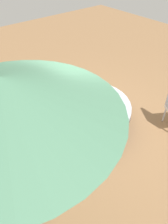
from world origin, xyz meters
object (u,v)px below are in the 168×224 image
object	(u,v)px
throw_pillow_4	(58,107)
throw_pillow_0	(85,87)
round_bed	(84,114)
throw_pillow_2	(62,93)
throw_pillow_3	(55,99)
throw_pillow_1	(73,88)
patio_umbrella	(5,97)

from	to	relation	value
throw_pillow_4	throw_pillow_0	bearing A→B (deg)	103.97
round_bed	throw_pillow_0	distance (m)	0.70
throw_pillow_2	throw_pillow_4	size ratio (longest dim) A/B	0.99
throw_pillow_2	throw_pillow_3	world-z (taller)	throw_pillow_3
round_bed	throw_pillow_1	distance (m)	0.72
round_bed	patio_umbrella	size ratio (longest dim) A/B	0.85
throw_pillow_0	throw_pillow_1	world-z (taller)	throw_pillow_0
throw_pillow_1	patio_umbrella	distance (m)	3.30
throw_pillow_3	patio_umbrella	bearing A→B (deg)	-42.67
throw_pillow_1	patio_umbrella	bearing A→B (deg)	-49.89
round_bed	throw_pillow_0	size ratio (longest dim) A/B	4.22
throw_pillow_3	throw_pillow_4	size ratio (longest dim) A/B	1.01
throw_pillow_0	throw_pillow_4	bearing A→B (deg)	-76.03
throw_pillow_2	patio_umbrella	size ratio (longest dim) A/B	0.16
throw_pillow_2	throw_pillow_3	size ratio (longest dim) A/B	0.98
throw_pillow_0	throw_pillow_4	size ratio (longest dim) A/B	1.21
throw_pillow_0	patio_umbrella	size ratio (longest dim) A/B	0.20
throw_pillow_1	throw_pillow_3	size ratio (longest dim) A/B	0.95
round_bed	throw_pillow_1	size ratio (longest dim) A/B	5.31
throw_pillow_4	throw_pillow_2	bearing A→B (deg)	135.42
round_bed	throw_pillow_3	xyz separation A→B (m)	(-0.50, -0.45, 0.35)
throw_pillow_1	throw_pillow_4	bearing A→B (deg)	-60.08
throw_pillow_1	throw_pillow_3	world-z (taller)	throw_pillow_3
throw_pillow_0	throw_pillow_2	distance (m)	0.57
throw_pillow_0	patio_umbrella	world-z (taller)	patio_umbrella
round_bed	throw_pillow_3	size ratio (longest dim) A/B	5.07
throw_pillow_3	throw_pillow_1	bearing A→B (deg)	101.45
throw_pillow_1	round_bed	bearing A→B (deg)	-13.42
throw_pillow_2	throw_pillow_4	world-z (taller)	throw_pillow_4
throw_pillow_2	throw_pillow_3	bearing A→B (deg)	-67.00
throw_pillow_4	patio_umbrella	size ratio (longest dim) A/B	0.17
round_bed	patio_umbrella	world-z (taller)	patio_umbrella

